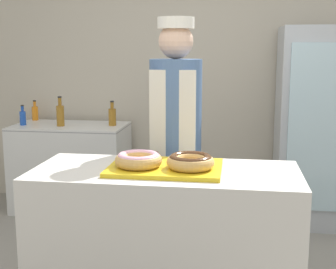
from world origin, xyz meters
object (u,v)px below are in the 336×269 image
Objects in this scene: brownie_back_left at (150,156)px; brownie_back_right at (190,157)px; beverage_fridge at (314,127)px; serving_tray at (165,168)px; donut_chocolate_glaze at (190,161)px; bottle_orange at (35,113)px; baker_person at (175,140)px; bottle_amber at (112,116)px; chest_freezer at (71,167)px; donut_light_glaze at (139,159)px; bottle_blue at (23,117)px; bottle_amber_b at (60,115)px.

brownie_back_right is at bearing 0.00° from brownie_back_left.
serving_tray is at bearing -121.57° from beverage_fridge.
bottle_orange reaches higher than donut_chocolate_glaze.
brownie_back_right reaches higher than serving_tray.
brownie_back_left is at bearing 126.36° from serving_tray.
bottle_orange is (-1.62, 1.38, -0.03)m from baker_person.
beverage_fridge is at bearing -0.83° from bottle_amber.
bottle_amber reaches higher than donut_chocolate_glaze.
chest_freezer is 4.56× the size of bottle_amber.
bottle_amber reaches higher than brownie_back_left.
donut_chocolate_glaze is (0.28, 0.00, 0.00)m from donut_light_glaze.
donut_light_glaze is at bearing 180.00° from donut_chocolate_glaze.
bottle_orange is at bearing 152.40° from chest_freezer.
serving_tray is 2.16m from chest_freezer.
donut_light_glaze is 0.65m from baker_person.
bottle_blue is (-1.74, 1.50, -0.02)m from brownie_back_right.
donut_light_glaze is 0.24× the size of chest_freezer.
donut_chocolate_glaze is 1.28× the size of bottle_orange.
brownie_back_right is at bearing -50.49° from chest_freezer.
beverage_fridge is (0.93, 1.78, -0.08)m from donut_chocolate_glaze.
donut_chocolate_glaze is 1.35× the size of bottle_blue.
bottle_amber is 1.22× the size of bottle_blue.
brownie_back_left is 1.97m from beverage_fridge.
baker_person is 6.24× the size of bottle_amber_b.
brownie_back_right is at bearing 37.72° from donut_light_glaze.
serving_tray is 3.05× the size of bottle_orange.
bottle_orange is at bearing 166.03° from bottle_amber.
bottle_blue reaches higher than serving_tray.
serving_tray is 2.21× the size of bottle_amber_b.
bottle_amber_b is (-1.36, 1.50, 0.01)m from brownie_back_right.
baker_person is 1.64× the size of chest_freezer.
bottle_blue is (-0.85, -0.10, -0.02)m from bottle_amber.
donut_chocolate_glaze is 2.20m from bottle_amber_b.
bottle_amber_b is 0.37m from bottle_blue.
donut_chocolate_glaze is 2.02m from bottle_amber.
baker_person is 9.08× the size of bottle_blue.
donut_chocolate_glaze is at bearing -117.49° from beverage_fridge.
bottle_orange is 0.32m from bottle_blue.
beverage_fridge reaches higher than chest_freezer.
bottle_amber is at bearing 119.08° from brownie_back_right.
donut_light_glaze is at bearing -57.09° from bottle_amber_b.
donut_light_glaze and donut_chocolate_glaze have the same top height.
bottle_orange is at bearing 126.49° from donut_light_glaze.
baker_person reaches higher than brownie_back_right.
bottle_amber_b is at bearing 132.23° from brownie_back_right.
brownie_back_right is 0.32× the size of bottle_amber_b.
serving_tray is at bearing -66.34° from bottle_amber.
bottle_amber_b is (-1.39, 1.71, -0.01)m from donut_chocolate_glaze.
chest_freezer is 3.82× the size of bottle_amber_b.
bottle_amber_b is at bearing -0.07° from bottle_blue.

